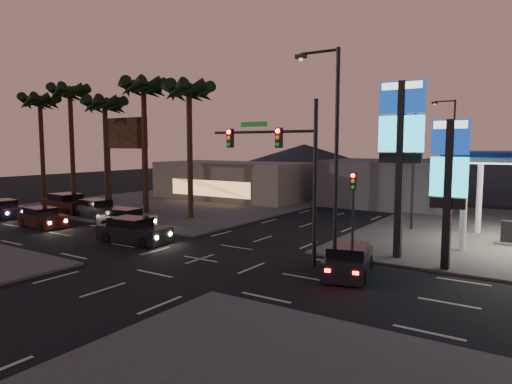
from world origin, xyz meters
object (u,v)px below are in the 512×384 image
Objects in this scene: car_lane_a_mid at (42,218)px; suv_station at (349,260)px; pylon_sign_short at (449,171)px; car_lane_b_front at (126,219)px; pylon_sign_tall at (401,134)px; car_lane_b_rear at (67,204)px; traffic_signal_mast at (283,158)px; car_lane_a_rear at (4,209)px; car_lane_b_mid at (98,210)px; car_lane_a_front at (134,231)px.

car_lane_a_mid is 0.98× the size of suv_station.
pylon_sign_short reaches higher than car_lane_b_front.
pylon_sign_tall is 1.69× the size of car_lane_b_rear.
suv_station is (3.69, -0.45, -4.57)m from traffic_signal_mast.
pylon_sign_tall is at bearing 75.10° from suv_station.
pylon_sign_short is at bearing 4.76° from car_lane_a_rear.
pylon_sign_short reaches higher than car_lane_a_rear.
pylon_sign_tall is at bearing -0.37° from car_lane_b_mid.
car_lane_b_mid is at bearing 162.13° from car_lane_b_front.
car_lane_a_rear is at bearing -169.84° from car_lane_b_front.
car_lane_a_front reaches higher than car_lane_b_front.
pylon_sign_tall is 7.05m from suv_station.
car_lane_b_rear is (-4.38, 0.28, 0.09)m from car_lane_b_mid.
car_lane_b_front is at bearing -11.70° from car_lane_b_rear.
car_lane_b_rear is at bearing 176.29° from car_lane_b_mid.
suv_station reaches higher than car_lane_b_front.
car_lane_b_mid is at bearing 169.82° from suv_station.
pylon_sign_tall is 2.05× the size of car_lane_a_mid.
car_lane_b_mid is (-19.23, 3.67, -4.53)m from traffic_signal_mast.
traffic_signal_mast is at bearing -10.79° from car_lane_b_mid.
car_lane_b_front is 9.99m from car_lane_b_rear.
car_lane_a_mid is at bearing -176.86° from traffic_signal_mast.
car_lane_b_rear is at bearing 168.30° from car_lane_b_front.
car_lane_b_front is at bearing 172.08° from traffic_signal_mast.
pylon_sign_short is at bearing 7.68° from car_lane_a_mid.
car_lane_b_mid is 4.39m from car_lane_b_rear.
pylon_sign_short is 31.12m from car_lane_b_rear.
traffic_signal_mast is 24.34m from car_lane_b_rear.
car_lane_b_rear reaches higher than car_lane_b_mid.
traffic_signal_mast is 20.09m from car_lane_b_mid.
pylon_sign_tall is 24.64m from car_lane_b_mid.
pylon_sign_short is 21.46m from car_lane_b_front.
car_lane_a_mid is (-23.96, -4.57, -5.75)m from pylon_sign_tall.
car_lane_a_mid reaches higher than car_lane_b_front.
pylon_sign_tall is at bearing 17.59° from car_lane_a_front.
car_lane_a_rear is 7.78m from car_lane_b_mid.
car_lane_a_rear is at bearing -175.24° from pylon_sign_short.
traffic_signal_mast is 1.84× the size of car_lane_b_front.
pylon_sign_tall is at bearing 36.52° from traffic_signal_mast.
car_lane_b_mid reaches higher than car_lane_b_front.
pylon_sign_tall reaches higher than suv_station.
pylon_sign_short is at bearing -2.67° from car_lane_b_rear.
car_lane_a_front is 10.62m from car_lane_b_mid.
car_lane_a_front is at bearing -168.07° from pylon_sign_short.
car_lane_b_front is 0.82× the size of car_lane_b_rear.
car_lane_a_front is 0.99× the size of car_lane_b_mid.
car_lane_a_mid is 0.98× the size of car_lane_a_rear.
car_lane_a_mid is 0.93× the size of car_lane_b_mid.
pylon_sign_short is 33.55m from car_lane_a_rear.
car_lane_b_rear is at bearing 170.84° from suv_station.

